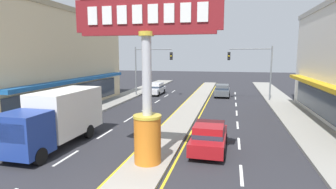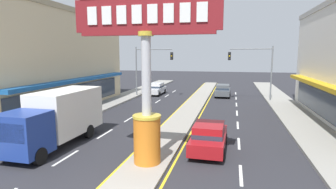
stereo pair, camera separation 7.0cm
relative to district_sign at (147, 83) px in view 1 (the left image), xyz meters
name	(u,v)px [view 1 (the left image)]	position (x,y,z in m)	size (l,w,h in m)	color
median_strip	(189,110)	(0.00, 13.12, -3.89)	(2.07, 52.00, 0.14)	gray
sidewalk_left	(91,110)	(-9.13, 11.12, -3.87)	(3.00, 60.00, 0.18)	gray
sidewalk_right	(299,120)	(9.13, 11.12, -3.87)	(3.00, 60.00, 0.18)	gray
lane_markings	(187,114)	(0.00, 11.77, -3.96)	(8.81, 52.00, 0.01)	silver
district_sign	(147,83)	(0.00, 0.00, 0.00)	(6.76, 1.33, 7.74)	orange
storefront_left	(32,60)	(-14.65, 10.48, 0.76)	(9.83, 20.89, 9.45)	beige
traffic_light_left_side	(149,63)	(-6.27, 20.71, 0.29)	(4.86, 0.46, 6.20)	slate
traffic_light_right_side	(255,64)	(6.27, 20.22, 0.29)	(4.86, 0.46, 6.20)	slate
sedan_near_right_lane	(222,90)	(2.68, 22.92, -3.17)	(1.86, 4.31, 1.53)	#4C5156
sedan_far_right_lane	(156,89)	(-5.98, 22.64, -3.17)	(1.89, 4.33, 1.53)	silver
box_truck_near_left_lane	(58,116)	(-5.96, 1.70, -2.27)	(2.31, 6.93, 3.12)	navy
sedan_mid_left_lane	(209,137)	(2.68, 2.70, -3.17)	(1.90, 4.33, 1.53)	maroon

